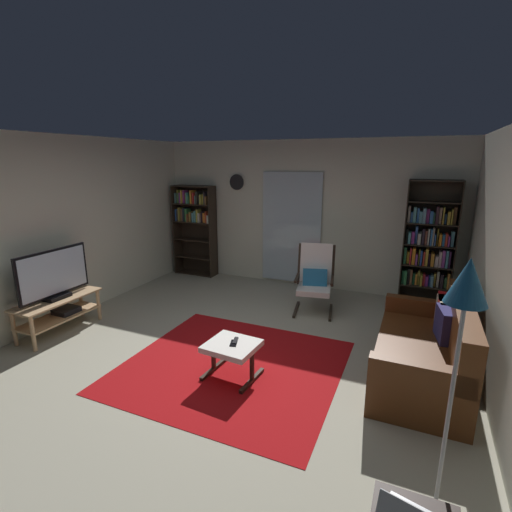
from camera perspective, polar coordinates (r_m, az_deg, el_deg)
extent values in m
plane|color=#A49F8A|center=(4.66, -4.19, -14.67)|extent=(7.02, 7.02, 0.00)
cube|color=beige|center=(6.84, 7.01, 6.22)|extent=(5.60, 0.06, 2.60)
cube|color=beige|center=(5.93, -28.27, 3.37)|extent=(0.06, 6.00, 2.60)
cube|color=silver|center=(6.87, 5.33, 4.19)|extent=(1.10, 0.01, 2.00)
cube|color=#A40F12|center=(4.43, -3.62, -16.21)|extent=(2.35, 2.20, 0.01)
cube|color=tan|center=(5.67, -27.85, -5.80)|extent=(0.44, 1.13, 0.02)
cube|color=tan|center=(5.76, -27.56, -8.14)|extent=(0.40, 1.07, 0.02)
cylinder|color=tan|center=(5.35, -30.67, -10.09)|extent=(0.05, 0.05, 0.45)
cylinder|color=tan|center=(5.94, -22.70, -6.80)|extent=(0.05, 0.05, 0.45)
cylinder|color=tan|center=(5.61, -32.77, -9.25)|extent=(0.05, 0.05, 0.45)
cylinder|color=tan|center=(6.18, -24.93, -6.22)|extent=(0.05, 0.05, 0.45)
cube|color=black|center=(5.81, -26.75, -7.36)|extent=(0.27, 0.28, 0.07)
cube|color=black|center=(5.66, -27.90, -5.46)|extent=(0.20, 0.32, 0.05)
cube|color=black|center=(5.57, -28.29, -2.23)|extent=(0.04, 1.02, 0.61)
cube|color=silver|center=(5.55, -28.16, -2.26)|extent=(0.01, 0.96, 0.55)
cube|color=black|center=(7.82, -11.80, 3.97)|extent=(0.02, 0.30, 1.77)
cube|color=black|center=(7.37, -6.52, 3.56)|extent=(0.02, 0.30, 1.77)
cube|color=black|center=(7.70, -8.67, 3.96)|extent=(0.84, 0.02, 1.77)
cube|color=black|center=(7.79, -8.98, -2.53)|extent=(0.81, 0.28, 0.02)
cube|color=black|center=(7.70, -9.08, -0.12)|extent=(0.81, 0.28, 0.02)
cube|color=black|center=(7.62, -9.18, 2.47)|extent=(0.81, 0.28, 0.02)
cube|color=black|center=(7.56, -9.29, 5.10)|extent=(0.81, 0.28, 0.02)
cube|color=black|center=(7.51, -9.40, 7.77)|extent=(0.81, 0.28, 0.02)
cube|color=black|center=(7.48, -9.50, 10.34)|extent=(0.81, 0.28, 0.02)
cube|color=#2A5BB0|center=(7.75, -11.68, 6.14)|extent=(0.03, 0.19, 0.23)
cube|color=#2B2F2F|center=(7.73, -11.41, 6.08)|extent=(0.04, 0.19, 0.22)
cube|color=olive|center=(7.70, -11.23, 6.25)|extent=(0.02, 0.22, 0.27)
cube|color=brown|center=(7.68, -10.88, 6.13)|extent=(0.04, 0.16, 0.24)
cube|color=#19252D|center=(7.64, -10.62, 6.21)|extent=(0.04, 0.16, 0.27)
cube|color=#32813F|center=(7.62, -10.28, 6.12)|extent=(0.04, 0.16, 0.25)
cube|color=brown|center=(7.59, -10.05, 5.76)|extent=(0.03, 0.20, 0.15)
cube|color=#A98C3C|center=(7.59, -9.63, 5.92)|extent=(0.04, 0.18, 0.19)
cube|color=black|center=(7.55, -9.42, 5.86)|extent=(0.02, 0.18, 0.19)
cube|color=#559AA3|center=(7.52, -9.26, 5.82)|extent=(0.04, 0.17, 0.18)
cube|color=teal|center=(7.50, -8.92, 5.96)|extent=(0.04, 0.19, 0.22)
cube|color=#A79C37|center=(7.47, -8.69, 6.06)|extent=(0.04, 0.14, 0.25)
cube|color=beige|center=(7.46, -8.35, 5.78)|extent=(0.04, 0.19, 0.18)
cube|color=black|center=(7.44, -7.96, 5.90)|extent=(0.04, 0.13, 0.21)
cube|color=orange|center=(7.43, -7.68, 5.79)|extent=(0.03, 0.16, 0.19)
cube|color=orange|center=(7.40, -7.44, 5.65)|extent=(0.03, 0.16, 0.16)
cube|color=#BF3F22|center=(7.36, -7.30, 5.88)|extent=(0.02, 0.18, 0.23)
cube|color=beige|center=(7.35, -6.94, 5.60)|extent=(0.04, 0.21, 0.15)
cube|color=teal|center=(7.71, -11.86, 8.61)|extent=(0.02, 0.16, 0.20)
cube|color=#939F33|center=(7.70, -11.57, 8.84)|extent=(0.02, 0.12, 0.25)
cube|color=#407948|center=(7.69, -11.33, 8.62)|extent=(0.04, 0.17, 0.19)
cube|color=#8B3287|center=(7.65, -11.06, 8.64)|extent=(0.04, 0.20, 0.20)
cube|color=gold|center=(7.62, -10.85, 8.82)|extent=(0.02, 0.23, 0.25)
cube|color=#93348F|center=(7.61, -10.61, 8.81)|extent=(0.04, 0.16, 0.25)
cube|color=#A49538|center=(7.58, -10.37, 8.59)|extent=(0.03, 0.11, 0.20)
cube|color=teal|center=(7.54, -10.23, 8.63)|extent=(0.03, 0.12, 0.21)
cube|color=#33824F|center=(7.54, -9.91, 8.42)|extent=(0.03, 0.17, 0.16)
cube|color=teal|center=(7.51, -9.65, 8.73)|extent=(0.03, 0.11, 0.24)
cube|color=orange|center=(7.48, -9.50, 8.80)|extent=(0.03, 0.20, 0.26)
cube|color=red|center=(7.46, -9.16, 8.64)|extent=(0.03, 0.20, 0.22)
cube|color=#5B9A93|center=(7.47, -8.84, 8.42)|extent=(0.03, 0.19, 0.16)
cube|color=#252721|center=(7.42, -8.68, 8.71)|extent=(0.03, 0.18, 0.24)
cube|color=beige|center=(7.41, -8.32, 8.37)|extent=(0.03, 0.11, 0.15)
cube|color=#98983B|center=(7.40, -8.01, 8.52)|extent=(0.04, 0.23, 0.19)
cube|color=olive|center=(7.37, -7.68, 8.54)|extent=(0.04, 0.19, 0.20)
cube|color=#29252D|center=(7.33, -7.55, 8.69)|extent=(0.02, 0.17, 0.24)
cube|color=brown|center=(7.33, -7.27, 8.36)|extent=(0.03, 0.21, 0.16)
cube|color=beige|center=(7.32, -6.91, 8.67)|extent=(0.03, 0.12, 0.23)
cube|color=#2A241B|center=(6.38, 21.43, 1.88)|extent=(0.02, 0.30, 1.97)
cube|color=#2A241B|center=(6.40, 27.94, 1.22)|extent=(0.02, 0.30, 1.97)
cube|color=#2A241B|center=(6.52, 24.68, 1.80)|extent=(0.75, 0.02, 1.97)
cube|color=#2A241B|center=(6.64, 23.82, -6.62)|extent=(0.71, 0.28, 0.02)
cube|color=#2A241B|center=(6.55, 24.10, -4.06)|extent=(0.71, 0.28, 0.02)
cube|color=#2A241B|center=(6.46, 24.39, -1.29)|extent=(0.71, 0.28, 0.02)
cube|color=#2A241B|center=(6.38, 24.69, 1.55)|extent=(0.71, 0.28, 0.02)
cube|color=#2A241B|center=(6.33, 25.00, 4.45)|extent=(0.71, 0.28, 0.02)
cube|color=#2A241B|center=(6.28, 25.32, 7.40)|extent=(0.71, 0.28, 0.02)
cube|color=#2A241B|center=(6.26, 25.63, 10.23)|extent=(0.71, 0.28, 0.02)
cube|color=#2F8852|center=(6.53, 21.36, -2.80)|extent=(0.03, 0.18, 0.21)
cube|color=#2E7940|center=(6.49, 21.69, -2.87)|extent=(0.04, 0.23, 0.22)
cube|color=black|center=(6.49, 22.08, -2.76)|extent=(0.04, 0.14, 0.25)
cube|color=brown|center=(6.49, 22.41, -2.87)|extent=(0.03, 0.15, 0.24)
cube|color=#2C8852|center=(6.53, 22.74, -3.06)|extent=(0.03, 0.13, 0.18)
cube|color=orange|center=(6.53, 23.06, -3.12)|extent=(0.03, 0.18, 0.17)
cube|color=olive|center=(6.52, 23.37, -2.92)|extent=(0.03, 0.12, 0.23)
cube|color=#A2922F|center=(6.51, 23.69, -3.20)|extent=(0.03, 0.23, 0.18)
cube|color=red|center=(6.51, 24.02, -3.22)|extent=(0.03, 0.15, 0.19)
cube|color=#92318F|center=(6.53, 24.38, -3.35)|extent=(0.04, 0.17, 0.16)
cube|color=#2754A2|center=(6.54, 24.72, -3.35)|extent=(0.02, 0.12, 0.16)
cube|color=#5E8EA4|center=(6.53, 25.03, -3.33)|extent=(0.04, 0.22, 0.17)
cube|color=gold|center=(6.53, 25.39, -3.22)|extent=(0.03, 0.10, 0.20)
cube|color=beige|center=(6.52, 25.79, -3.10)|extent=(0.03, 0.13, 0.25)
cube|color=black|center=(6.51, 26.24, -3.30)|extent=(0.04, 0.19, 0.22)
cube|color=#3A794A|center=(6.54, 26.69, -3.53)|extent=(0.04, 0.14, 0.17)
cube|color=orange|center=(6.51, 27.06, -3.28)|extent=(0.03, 0.18, 0.24)
cube|color=#338952|center=(6.42, 21.64, 0.18)|extent=(0.04, 0.15, 0.26)
cube|color=gold|center=(6.44, 22.01, -0.12)|extent=(0.04, 0.11, 0.19)
cube|color=red|center=(6.43, 22.36, 0.14)|extent=(0.02, 0.22, 0.26)
cube|color=orange|center=(6.41, 22.75, 0.03)|extent=(0.04, 0.17, 0.26)
cube|color=#8F4798|center=(6.43, 23.11, -0.34)|extent=(0.03, 0.21, 0.17)
cube|color=olive|center=(6.43, 23.46, -0.07)|extent=(0.02, 0.14, 0.24)
cube|color=#2F58B6|center=(6.41, 23.71, -0.17)|extent=(0.03, 0.15, 0.23)
cube|color=red|center=(6.43, 24.04, -0.23)|extent=(0.03, 0.23, 0.22)
cube|color=gold|center=(6.42, 24.40, -0.08)|extent=(0.04, 0.18, 0.26)
cube|color=#2D1C2D|center=(6.45, 24.71, -0.37)|extent=(0.02, 0.17, 0.19)
cube|color=orange|center=(6.44, 25.13, -0.39)|extent=(0.04, 0.22, 0.20)
cube|color=beige|center=(6.43, 25.62, -0.65)|extent=(0.04, 0.18, 0.17)
cube|color=beige|center=(6.45, 26.07, -0.32)|extent=(0.04, 0.22, 0.24)
cube|color=#954195|center=(6.44, 26.47, -0.26)|extent=(0.04, 0.21, 0.26)
cube|color=teal|center=(6.43, 26.89, -0.33)|extent=(0.03, 0.20, 0.27)
cube|color=#8B489A|center=(6.42, 27.23, -0.45)|extent=(0.02, 0.11, 0.25)
cube|color=black|center=(6.37, 21.89, 2.86)|extent=(0.03, 0.13, 0.21)
cube|color=teal|center=(6.38, 22.22, 2.68)|extent=(0.04, 0.24, 0.18)
cube|color=#8B3187|center=(6.35, 22.65, 2.61)|extent=(0.04, 0.12, 0.18)
cube|color=#3865B5|center=(6.37, 23.08, 3.01)|extent=(0.03, 0.10, 0.27)
cube|color=beige|center=(6.37, 23.47, 2.51)|extent=(0.04, 0.23, 0.17)
cube|color=#2A212D|center=(6.34, 23.97, 2.76)|extent=(0.03, 0.21, 0.25)
cube|color=brown|center=(6.37, 24.33, 2.64)|extent=(0.03, 0.22, 0.22)
cube|color=beige|center=(6.34, 24.65, 2.71)|extent=(0.02, 0.16, 0.25)
cube|color=#326AA9|center=(6.35, 24.97, 2.68)|extent=(0.02, 0.23, 0.25)
cube|color=#C0B69B|center=(6.36, 25.22, 2.76)|extent=(0.02, 0.22, 0.27)
cube|color=#3966B4|center=(6.35, 25.45, 2.26)|extent=(0.02, 0.15, 0.17)
cube|color=olive|center=(6.38, 25.76, 2.64)|extent=(0.02, 0.11, 0.25)
cube|color=orange|center=(6.36, 26.09, 2.25)|extent=(0.04, 0.17, 0.18)
cube|color=#276BA6|center=(6.38, 26.47, 2.24)|extent=(0.03, 0.18, 0.18)
cube|color=red|center=(6.37, 26.83, 2.25)|extent=(0.03, 0.17, 0.19)
cube|color=#8E358D|center=(6.39, 27.12, 2.10)|extent=(0.02, 0.21, 0.16)
cube|color=teal|center=(6.38, 27.57, 2.32)|extent=(0.04, 0.12, 0.22)
cube|color=#BCB7A4|center=(6.30, 22.17, 5.92)|extent=(0.03, 0.13, 0.25)
cube|color=#3062A6|center=(6.33, 22.50, 5.50)|extent=(0.03, 0.15, 0.16)
cube|color=#569D9B|center=(6.30, 22.89, 5.78)|extent=(0.04, 0.12, 0.23)
cube|color=#3067AB|center=(6.31, 23.31, 5.68)|extent=(0.03, 0.11, 0.22)
cube|color=teal|center=(6.30, 23.66, 5.44)|extent=(0.04, 0.17, 0.18)
cube|color=#5A889C|center=(6.30, 24.12, 5.63)|extent=(0.04, 0.20, 0.23)
cube|color=#9E3D8D|center=(6.33, 24.54, 5.52)|extent=(0.04, 0.15, 0.21)
cube|color=#3168AC|center=(6.30, 25.01, 5.35)|extent=(0.04, 0.14, 0.19)
cube|color=#3E7A4E|center=(6.32, 25.32, 5.24)|extent=(0.02, 0.14, 0.16)
cube|color=#2F1D25|center=(6.29, 25.72, 5.62)|extent=(0.04, 0.22, 0.26)
cube|color=beige|center=(6.30, 26.11, 5.50)|extent=(0.03, 0.14, 0.24)
cube|color=#A2892E|center=(6.32, 26.47, 5.54)|extent=(0.02, 0.24, 0.26)
cube|color=#3A64AE|center=(6.34, 26.74, 5.06)|extent=(0.02, 0.13, 0.15)
cube|color=#A78A2D|center=(6.31, 27.13, 5.17)|extent=(0.04, 0.16, 0.19)
cube|color=#9E9633|center=(6.32, 27.50, 5.28)|extent=(0.02, 0.16, 0.23)
cube|color=brown|center=(6.33, 27.86, 5.41)|extent=(0.04, 0.12, 0.26)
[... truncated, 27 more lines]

